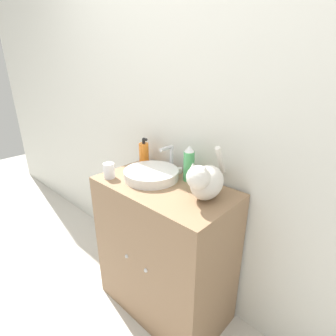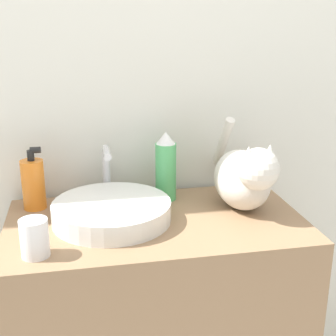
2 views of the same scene
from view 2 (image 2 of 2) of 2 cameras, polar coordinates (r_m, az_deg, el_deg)
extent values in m
cube|color=silver|center=(1.45, -3.44, 11.37)|extent=(6.00, 0.05, 2.50)
cylinder|color=white|center=(1.28, -6.87, -5.29)|extent=(0.32, 0.32, 0.05)
cylinder|color=silver|center=(1.42, -7.51, -0.64)|extent=(0.02, 0.02, 0.16)
cylinder|color=silver|center=(1.35, -7.51, 1.86)|extent=(0.02, 0.10, 0.02)
cylinder|color=white|center=(1.44, -10.08, -3.10)|extent=(0.03, 0.03, 0.03)
cylinder|color=white|center=(1.45, -4.77, -2.77)|extent=(0.03, 0.03, 0.03)
ellipsoid|color=silver|center=(1.35, 8.99, -1.41)|extent=(0.17, 0.23, 0.17)
sphere|color=silver|center=(1.26, 10.95, -0.14)|extent=(0.13, 0.13, 0.11)
cone|color=silver|center=(1.23, 9.79, 1.74)|extent=(0.04, 0.04, 0.04)
cone|color=silver|center=(1.26, 12.32, 1.97)|extent=(0.04, 0.04, 0.04)
cylinder|color=silver|center=(1.45, 6.76, 3.19)|extent=(0.04, 0.12, 0.17)
cylinder|color=orange|center=(1.39, -16.09, -1.95)|extent=(0.07, 0.07, 0.14)
cylinder|color=black|center=(1.37, -16.40, 1.47)|extent=(0.02, 0.02, 0.03)
cylinder|color=black|center=(1.36, -15.87, 2.12)|extent=(0.03, 0.02, 0.02)
cylinder|color=#4CB266|center=(1.40, -0.27, -0.47)|extent=(0.06, 0.06, 0.17)
cone|color=white|center=(1.37, -0.28, 3.69)|extent=(0.06, 0.06, 0.04)
cylinder|color=white|center=(1.13, -15.97, -8.21)|extent=(0.07, 0.07, 0.09)
camera|label=1|loc=(1.14, 70.68, 11.60)|focal=28.00mm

